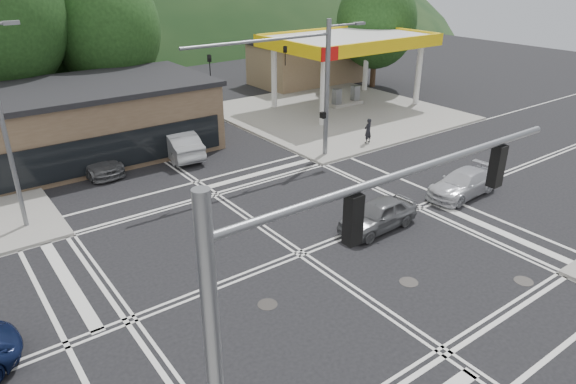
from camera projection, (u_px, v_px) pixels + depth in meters
ground at (301, 254)px, 20.91m from camera, size 120.00×120.00×0.00m
sidewalk_ne at (335, 113)px, 39.99m from camera, size 16.00×16.00×0.15m
gas_station_canopy at (349, 43)px, 39.74m from camera, size 12.32×8.34×5.75m
convenience_store at (307, 63)px, 49.27m from camera, size 10.00×6.00×3.80m
tree_n_c at (106, 29)px, 36.38m from camera, size 7.60×7.60×10.87m
tree_n_e at (46, 17)px, 37.42m from camera, size 8.40×8.40×11.98m
tree_ne at (376, 22)px, 46.14m from camera, size 7.20×7.20×9.99m
streetlight_nw at (3, 118)px, 20.87m from camera, size 2.50×0.25×9.00m
signal_mast_ne at (310, 75)px, 28.59m from camera, size 11.65×0.30×8.00m
signal_mast_sw at (301, 309)px, 9.34m from camera, size 9.14×0.28×8.00m
car_grey_center at (378, 215)px, 22.62m from camera, size 4.05×1.79×1.36m
car_silver_east at (463, 183)px, 25.90m from camera, size 4.47×2.02×1.27m
car_queue_a at (178, 143)px, 31.02m from camera, size 2.23×5.13×1.64m
car_queue_b at (196, 109)px, 38.12m from camera, size 2.58×4.96×1.61m
car_northbound at (93, 160)px, 28.82m from camera, size 2.42×4.88×1.36m
pedestrian at (368, 131)px, 32.80m from camera, size 0.63×0.45×1.62m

